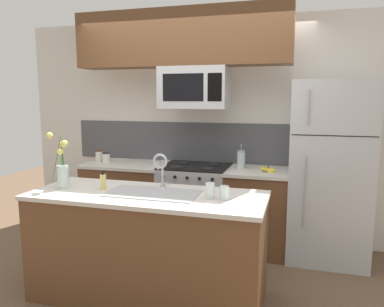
# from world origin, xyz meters

# --- Properties ---
(ground_plane) EXTENTS (10.00, 10.00, 0.00)m
(ground_plane) POSITION_xyz_m (0.00, 0.00, 0.00)
(ground_plane) COLOR brown
(rear_partition) EXTENTS (5.20, 0.10, 2.60)m
(rear_partition) POSITION_xyz_m (0.30, 1.28, 1.30)
(rear_partition) COLOR silver
(rear_partition) RESTS_ON ground
(splash_band) EXTENTS (3.32, 0.01, 0.48)m
(splash_band) POSITION_xyz_m (0.00, 1.22, 1.15)
(splash_band) COLOR #4C4C51
(splash_band) RESTS_ON rear_partition
(back_counter_left) EXTENTS (0.98, 0.65, 0.91)m
(back_counter_left) POSITION_xyz_m (-0.86, 0.90, 0.46)
(back_counter_left) COLOR brown
(back_counter_left) RESTS_ON ground
(back_counter_right) EXTENTS (0.69, 0.65, 0.91)m
(back_counter_right) POSITION_xyz_m (0.71, 0.90, 0.46)
(back_counter_right) COLOR brown
(back_counter_right) RESTS_ON ground
(stove_range) EXTENTS (0.76, 0.64, 0.93)m
(stove_range) POSITION_xyz_m (0.00, 0.90, 0.46)
(stove_range) COLOR #B7BABF
(stove_range) RESTS_ON ground
(microwave) EXTENTS (0.74, 0.40, 0.45)m
(microwave) POSITION_xyz_m (0.00, 0.88, 1.79)
(microwave) COLOR #B7BABF
(upper_cabinet_band) EXTENTS (2.37, 0.34, 0.60)m
(upper_cabinet_band) POSITION_xyz_m (-0.15, 0.85, 2.32)
(upper_cabinet_band) COLOR brown
(refrigerator) EXTENTS (0.80, 0.74, 1.86)m
(refrigerator) POSITION_xyz_m (1.43, 0.92, 0.93)
(refrigerator) COLOR #B7BABF
(refrigerator) RESTS_ON ground
(storage_jar_tall) EXTENTS (0.09, 0.09, 0.14)m
(storage_jar_tall) POSITION_xyz_m (-1.23, 0.92, 0.98)
(storage_jar_tall) COLOR silver
(storage_jar_tall) RESTS_ON back_counter_left
(storage_jar_medium) EXTENTS (0.09, 0.09, 0.12)m
(storage_jar_medium) POSITION_xyz_m (-1.12, 0.88, 0.97)
(storage_jar_medium) COLOR silver
(storage_jar_medium) RESTS_ON back_counter_left
(banana_bunch) EXTENTS (0.19, 0.13, 0.08)m
(banana_bunch) POSITION_xyz_m (0.82, 0.84, 0.93)
(banana_bunch) COLOR yellow
(banana_bunch) RESTS_ON back_counter_right
(french_press) EXTENTS (0.09, 0.09, 0.27)m
(french_press) POSITION_xyz_m (0.51, 0.96, 1.01)
(french_press) COLOR silver
(french_press) RESTS_ON back_counter_right
(island_counter) EXTENTS (1.95, 0.76, 0.91)m
(island_counter) POSITION_xyz_m (-0.06, -0.35, 0.46)
(island_counter) COLOR brown
(island_counter) RESTS_ON ground
(kitchen_sink) EXTENTS (0.76, 0.40, 0.16)m
(kitchen_sink) POSITION_xyz_m (-0.01, -0.35, 0.84)
(kitchen_sink) COLOR #ADAFB5
(kitchen_sink) RESTS_ON island_counter
(sink_faucet) EXTENTS (0.14, 0.14, 0.31)m
(sink_faucet) POSITION_xyz_m (-0.01, -0.15, 1.11)
(sink_faucet) COLOR #B7BABF
(sink_faucet) RESTS_ON island_counter
(dish_soap_bottle) EXTENTS (0.06, 0.05, 0.16)m
(dish_soap_bottle) POSITION_xyz_m (-0.47, -0.33, 0.98)
(dish_soap_bottle) COLOR #DBCC75
(dish_soap_bottle) RESTS_ON island_counter
(drinking_glass) EXTENTS (0.07, 0.07, 0.13)m
(drinking_glass) POSITION_xyz_m (0.47, -0.36, 0.97)
(drinking_glass) COLOR silver
(drinking_glass) RESTS_ON island_counter
(spare_glass) EXTENTS (0.07, 0.07, 0.11)m
(spare_glass) POSITION_xyz_m (0.59, -0.35, 0.96)
(spare_glass) COLOR silver
(spare_glass) RESTS_ON island_counter
(flower_vase) EXTENTS (0.14, 0.16, 0.49)m
(flower_vase) POSITION_xyz_m (-0.83, -0.39, 1.06)
(flower_vase) COLOR silver
(flower_vase) RESTS_ON island_counter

